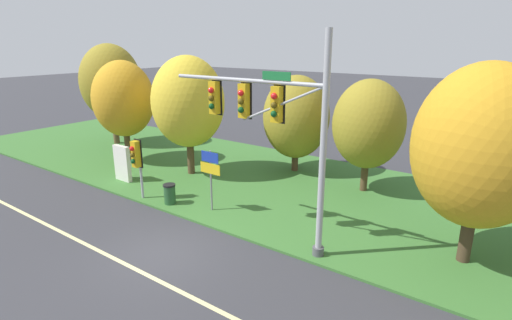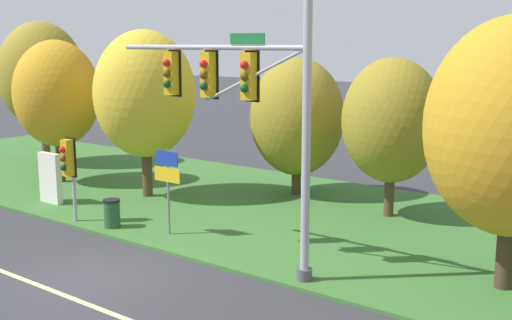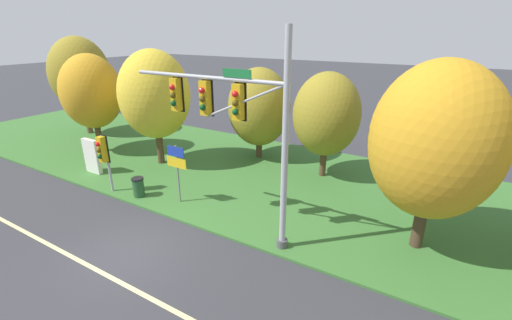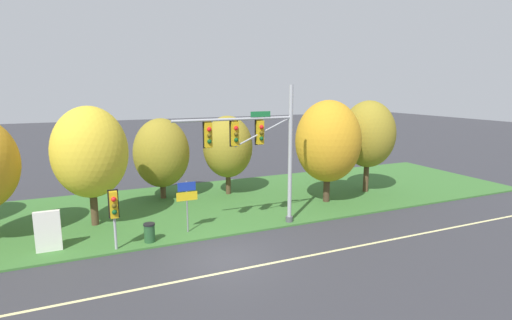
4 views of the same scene
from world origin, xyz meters
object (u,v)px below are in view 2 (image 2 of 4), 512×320
Objects in this scene: tree_left_of_mast at (57,94)px; trash_bin at (112,213)px; traffic_signal_mast at (244,98)px; tree_tall_centre at (392,121)px; tree_behind_signpost at (145,94)px; route_sign_post at (167,177)px; tree_mid_verge at (297,117)px; pedestrian_signal_near_kerb at (68,162)px; info_kiosk at (50,178)px; tree_nearest_road at (42,75)px.

trash_bin is (7.28, -3.26, -3.35)m from tree_left_of_mast.
traffic_signal_mast reaches higher than tree_tall_centre.
tree_left_of_mast is 0.94× the size of tree_behind_signpost.
route_sign_post reaches higher than trash_bin.
traffic_signal_mast reaches higher than tree_mid_verge.
tree_behind_signpost is (-4.36, 3.16, 2.16)m from route_sign_post.
pedestrian_signal_near_kerb is 1.51× the size of info_kiosk.
info_kiosk is at bearing 178.44° from route_sign_post.
traffic_signal_mast is 18.19m from tree_nearest_road.
tree_nearest_road reaches higher than tree_left_of_mast.
trash_bin is at bearing -25.30° from tree_nearest_road.
pedestrian_signal_near_kerb is 3.76m from route_sign_post.
info_kiosk is 4.48m from trash_bin.
route_sign_post is (3.61, 1.01, -0.20)m from pedestrian_signal_near_kerb.
tree_left_of_mast reaches higher than route_sign_post.
tree_nearest_road reaches higher than trash_bin.
info_kiosk is at bearing -41.12° from tree_left_of_mast.
tree_tall_centre is 9.88m from trash_bin.
tree_left_of_mast is at bearing -155.28° from tree_mid_verge.
info_kiosk is 2.04× the size of trash_bin.
pedestrian_signal_near_kerb is 3.09× the size of trash_bin.
trash_bin is (1.57, 0.45, -1.58)m from pedestrian_signal_near_kerb.
tree_nearest_road is (-17.29, 5.64, -0.15)m from traffic_signal_mast.
tree_nearest_road is at bearing -171.31° from tree_mid_verge.
traffic_signal_mast reaches higher than pedestrian_signal_near_kerb.
tree_tall_centre is (4.41, -0.77, 0.25)m from tree_mid_verge.
traffic_signal_mast reaches higher than tree_behind_signpost.
tree_behind_signpost reaches higher than route_sign_post.
traffic_signal_mast is 6.99m from trash_bin.
tree_tall_centre is at bearing 29.07° from info_kiosk.
tree_tall_centre is at bearing 19.25° from tree_behind_signpost.
tree_nearest_road is at bearing 160.16° from route_sign_post.
pedestrian_signal_near_kerb is 0.47× the size of tree_left_of_mast.
trash_bin is (2.32, -3.72, -3.54)m from tree_behind_signpost.
tree_behind_signpost is 4.75m from info_kiosk.
info_kiosk is (-2.82, 1.19, -1.10)m from pedestrian_signal_near_kerb.
traffic_signal_mast is 2.63× the size of pedestrian_signal_near_kerb.
route_sign_post is 1.42× the size of info_kiosk.
traffic_signal_mast is at bearing -1.56° from trash_bin.
traffic_signal_mast is 7.68m from pedestrian_signal_near_kerb.
pedestrian_signal_near_kerb is 0.44× the size of tree_behind_signpost.
tree_left_of_mast is 1.11× the size of tree_tall_centre.
tree_left_of_mast is 10.38m from tree_mid_verge.
pedestrian_signal_near_kerb is 0.53× the size of tree_mid_verge.
tree_nearest_road is at bearing 161.93° from traffic_signal_mast.
tree_left_of_mast is at bearing 147.00° from pedestrian_signal_near_kerb.
trash_bin is at bearing -164.50° from route_sign_post.
tree_tall_centre is (8.12, 7.26, 1.29)m from pedestrian_signal_near_kerb.
tree_mid_verge is 5.81× the size of trash_bin.
route_sign_post is at bearing 168.84° from traffic_signal_mast.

